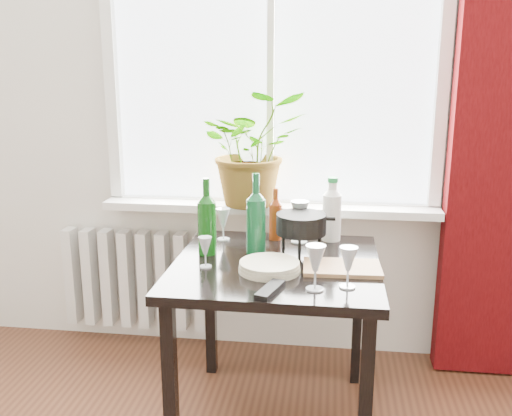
# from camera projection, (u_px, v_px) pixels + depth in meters

# --- Properties ---
(window) EXTENTS (1.72, 0.08, 1.62)m
(window) POSITION_uv_depth(u_px,v_px,m) (271.00, 52.00, 2.82)
(window) COLOR white
(window) RESTS_ON ground
(windowsill) EXTENTS (1.72, 0.20, 0.04)m
(windowsill) POSITION_uv_depth(u_px,v_px,m) (269.00, 207.00, 2.94)
(windowsill) COLOR white
(windowsill) RESTS_ON ground
(curtain) EXTENTS (0.50, 0.12, 2.56)m
(curtain) POSITION_uv_depth(u_px,v_px,m) (508.00, 118.00, 2.65)
(curtain) COLOR #380506
(curtain) RESTS_ON ground
(radiator) EXTENTS (0.80, 0.10, 0.55)m
(radiator) POSITION_uv_depth(u_px,v_px,m) (136.00, 279.00, 3.18)
(radiator) COLOR silver
(radiator) RESTS_ON ground
(table) EXTENTS (0.85, 0.85, 0.74)m
(table) POSITION_uv_depth(u_px,v_px,m) (276.00, 283.00, 2.39)
(table) COLOR black
(table) RESTS_ON ground
(potted_plant) EXTENTS (0.64, 0.60, 0.57)m
(potted_plant) POSITION_uv_depth(u_px,v_px,m) (253.00, 149.00, 2.84)
(potted_plant) COLOR #256B1C
(potted_plant) RESTS_ON windowsill
(wine_bottle_left) EXTENTS (0.09, 0.09, 0.34)m
(wine_bottle_left) POSITION_uv_depth(u_px,v_px,m) (207.00, 216.00, 2.44)
(wine_bottle_left) COLOR #0D440E
(wine_bottle_left) RESTS_ON table
(wine_bottle_right) EXTENTS (0.09, 0.09, 0.36)m
(wine_bottle_right) POSITION_uv_depth(u_px,v_px,m) (256.00, 213.00, 2.44)
(wine_bottle_right) COLOR #0D4722
(wine_bottle_right) RESTS_ON table
(bottle_amber) EXTENTS (0.07, 0.07, 0.25)m
(bottle_amber) POSITION_uv_depth(u_px,v_px,m) (276.00, 214.00, 2.66)
(bottle_amber) COLOR maroon
(bottle_amber) RESTS_ON table
(cleaning_bottle) EXTENTS (0.11, 0.11, 0.31)m
(cleaning_bottle) POSITION_uv_depth(u_px,v_px,m) (332.00, 208.00, 2.64)
(cleaning_bottle) COLOR white
(cleaning_bottle) RESTS_ON table
(wineglass_front_right) EXTENTS (0.08, 0.08, 0.17)m
(wineglass_front_right) POSITION_uv_depth(u_px,v_px,m) (315.00, 267.00, 2.06)
(wineglass_front_right) COLOR #B2B8C0
(wineglass_front_right) RESTS_ON table
(wineglass_far_right) EXTENTS (0.09, 0.09, 0.16)m
(wineglass_far_right) POSITION_uv_depth(u_px,v_px,m) (348.00, 267.00, 2.08)
(wineglass_far_right) COLOR silver
(wineglass_far_right) RESTS_ON table
(wineglass_back_center) EXTENTS (0.10, 0.10, 0.20)m
(wineglass_back_center) POSITION_uv_depth(u_px,v_px,m) (300.00, 221.00, 2.61)
(wineglass_back_center) COLOR silver
(wineglass_back_center) RESTS_ON table
(wineglass_back_left) EXTENTS (0.07, 0.07, 0.15)m
(wineglass_back_left) POSITION_uv_depth(u_px,v_px,m) (223.00, 224.00, 2.66)
(wineglass_back_left) COLOR silver
(wineglass_back_left) RESTS_ON table
(wineglass_front_left) EXTENTS (0.07, 0.07, 0.13)m
(wineglass_front_left) POSITION_uv_depth(u_px,v_px,m) (205.00, 252.00, 2.29)
(wineglass_front_left) COLOR silver
(wineglass_front_left) RESTS_ON table
(plate_stack) EXTENTS (0.30, 0.30, 0.04)m
(plate_stack) POSITION_uv_depth(u_px,v_px,m) (269.00, 266.00, 2.26)
(plate_stack) COLOR beige
(plate_stack) RESTS_ON table
(fondue_pot) EXTENTS (0.27, 0.24, 0.17)m
(fondue_pot) POSITION_uv_depth(u_px,v_px,m) (301.00, 233.00, 2.49)
(fondue_pot) COLOR black
(fondue_pot) RESTS_ON table
(tv_remote) EXTENTS (0.10, 0.18, 0.02)m
(tv_remote) POSITION_uv_depth(u_px,v_px,m) (270.00, 290.00, 2.06)
(tv_remote) COLOR black
(tv_remote) RESTS_ON table
(cutting_board) EXTENTS (0.32, 0.21, 0.02)m
(cutting_board) POSITION_uv_depth(u_px,v_px,m) (342.00, 268.00, 2.28)
(cutting_board) COLOR #9C7146
(cutting_board) RESTS_ON table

